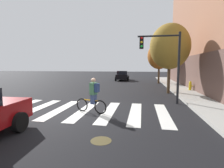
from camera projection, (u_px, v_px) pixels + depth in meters
ground_plane at (83, 110)px, 8.60m from camera, size 120.00×120.00×0.00m
crosswalk_stripes at (84, 110)px, 8.59m from camera, size 8.28×4.01×0.01m
manhole_cover at (101, 141)px, 5.11m from camera, size 0.64×0.64×0.01m
sedan_mid at (122, 75)px, 26.56m from camera, size 2.20×4.40×1.49m
cyclist at (93, 96)px, 8.05m from camera, size 1.66×0.55×1.69m
traffic_light_near at (164, 56)px, 9.95m from camera, size 2.47×0.28×4.20m
fire_hydrant at (190, 86)px, 14.79m from camera, size 0.33×0.22×0.78m
street_tree_near at (170, 47)px, 13.60m from camera, size 3.17×3.17×5.63m
street_tree_mid at (159, 56)px, 21.50m from camera, size 2.94×2.94×5.23m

